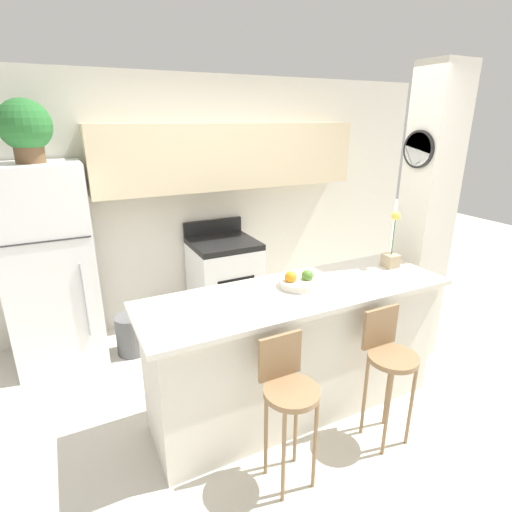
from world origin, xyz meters
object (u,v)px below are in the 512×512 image
Objects in this scene: refrigerator at (50,267)px; trash_bin at (131,334)px; stove_range at (224,280)px; bar_stool_left at (288,392)px; potted_plant_on_fridge at (25,128)px; fruit_bowl at (299,282)px; orchid_vase at (392,251)px; bar_stool_right at (388,359)px.

refrigerator reaches higher than trash_bin.
bar_stool_left is at bearing -102.18° from stove_range.
potted_plant_on_fridge is at bearing 159.18° from trash_bin.
potted_plant_on_fridge reaches higher than fruit_bowl.
refrigerator is 2.90m from orchid_vase.
trash_bin is at bearing -167.41° from stove_range.
refrigerator is at bearing 119.58° from bar_stool_left.
fruit_bowl reaches higher than trash_bin.
bar_stool_right is 3.36× the size of fruit_bowl.
fruit_bowl is (-0.35, 0.58, 0.40)m from bar_stool_right.
fruit_bowl is at bearing 54.01° from bar_stool_left.
trash_bin is (-1.90, 1.27, -0.92)m from orchid_vase.
refrigerator is 1.67× the size of stove_range.
bar_stool_left is 3.36× the size of fruit_bowl.
orchid_vase is 1.63× the size of fruit_bowl.
refrigerator is at bearing -179.53° from stove_range.
refrigerator is 6.33× the size of fruit_bowl.
potted_plant_on_fridge is 2.43m from fruit_bowl.
stove_range is 3.80× the size of fruit_bowl.
potted_plant_on_fridge is 1.74× the size of fruit_bowl.
bar_stool_right is at bearing -46.84° from refrigerator.
bar_stool_right is at bearing -59.13° from fruit_bowl.
potted_plant_on_fridge reaches higher than stove_range.
fruit_bowl is (0.42, 0.58, 0.40)m from bar_stool_left.
stove_range is at bearing 0.47° from refrigerator.
stove_range is at bearing 119.56° from orchid_vase.
orchid_vase reaches higher than stove_range.
stove_range is (1.63, 0.01, -0.43)m from refrigerator.
trash_bin is (-1.05, -0.23, -0.27)m from stove_range.
refrigerator is 1.88× the size of bar_stool_right.
orchid_vase reaches higher than trash_bin.
refrigerator is at bearing -60.76° from potted_plant_on_fridge.
orchid_vase is (0.53, 0.59, 0.49)m from bar_stool_right.
fruit_bowl is at bearing -51.37° from trash_bin.
stove_range is 2.15m from bar_stool_left.
bar_stool_right is (1.95, -2.08, -0.27)m from refrigerator.
trash_bin is (-0.60, 1.86, -0.43)m from bar_stool_left.
orchid_vase is at bearing -33.66° from trash_bin.
potted_plant_on_fridge reaches higher than bar_stool_left.
bar_stool_left is (-0.45, -2.09, 0.16)m from stove_range.
stove_range is 2.82× the size of trash_bin.
fruit_bowl is (-0.88, -0.01, -0.09)m from orchid_vase.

